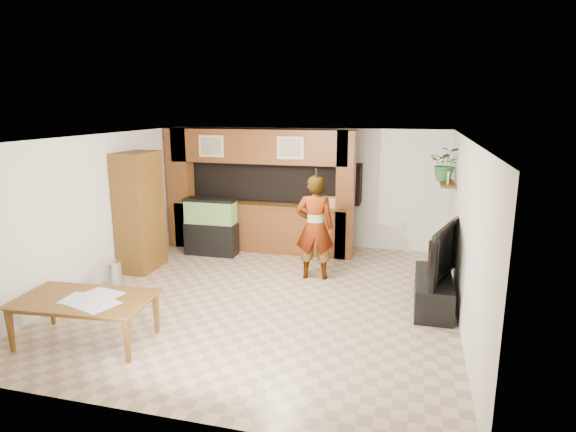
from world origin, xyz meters
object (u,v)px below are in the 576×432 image
(pantry_cabinet, at_px, (140,212))
(television, at_px, (436,251))
(person, at_px, (315,227))
(dining_table, at_px, (85,321))
(aquarium, at_px, (211,227))

(pantry_cabinet, relative_size, television, 1.55)
(pantry_cabinet, distance_m, person, 3.32)
(pantry_cabinet, bearing_deg, dining_table, -72.94)
(pantry_cabinet, distance_m, dining_table, 3.12)
(pantry_cabinet, bearing_deg, television, -5.08)
(aquarium, bearing_deg, television, -21.03)
(dining_table, bearing_deg, person, 48.17)
(television, bearing_deg, pantry_cabinet, 101.96)
(dining_table, bearing_deg, aquarium, 84.62)
(aquarium, height_order, dining_table, aquarium)
(person, bearing_deg, aquarium, -27.40)
(television, distance_m, dining_table, 5.11)
(aquarium, relative_size, dining_table, 0.68)
(television, height_order, person, person)
(pantry_cabinet, height_order, dining_table, pantry_cabinet)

